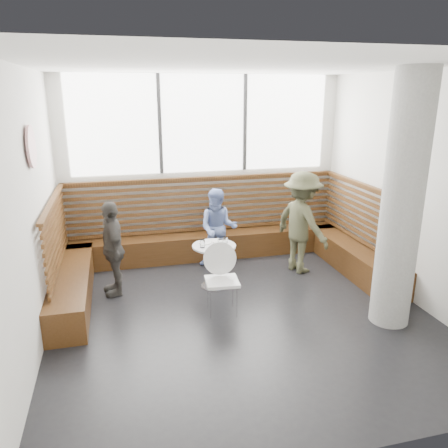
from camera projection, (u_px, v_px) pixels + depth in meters
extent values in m
cube|color=silver|center=(243.00, 201.00, 5.47)|extent=(5.00, 5.00, 3.20)
cube|color=black|center=(242.00, 315.00, 5.93)|extent=(5.00, 5.00, 0.01)
cube|color=white|center=(245.00, 66.00, 5.00)|extent=(5.00, 5.00, 0.01)
cube|color=white|center=(203.00, 124.00, 7.54)|extent=(4.50, 0.02, 1.65)
cube|color=#3F3F42|center=(160.00, 125.00, 7.35)|extent=(0.06, 0.04, 1.65)
cube|color=#3F3F42|center=(245.00, 123.00, 7.70)|extent=(0.06, 0.04, 1.65)
cube|color=#3E240F|center=(207.00, 245.00, 7.95)|extent=(5.00, 0.50, 0.45)
cube|color=#3E240F|center=(74.00, 280.00, 6.50)|extent=(0.50, 2.50, 0.45)
cube|color=#3E240F|center=(346.00, 253.00, 7.55)|extent=(0.50, 2.50, 0.45)
cube|color=#432710|center=(205.00, 204.00, 7.90)|extent=(4.88, 0.08, 0.98)
cube|color=#432710|center=(56.00, 234.00, 6.25)|extent=(0.08, 2.38, 0.98)
cube|color=#432710|center=(359.00, 212.00, 7.38)|extent=(0.08, 2.38, 0.98)
cylinder|color=gray|center=(402.00, 203.00, 5.34)|extent=(0.50, 0.50, 3.20)
cylinder|color=white|center=(31.00, 147.00, 5.06)|extent=(0.03, 0.50, 0.50)
cylinder|color=silver|center=(214.00, 286.00, 6.80)|extent=(0.42, 0.42, 0.02)
cylinder|color=silver|center=(214.00, 266.00, 6.70)|extent=(0.06, 0.06, 0.65)
cylinder|color=#B7B7BA|center=(214.00, 246.00, 6.60)|extent=(0.66, 0.66, 0.03)
cube|color=white|center=(222.00, 281.00, 5.86)|extent=(0.44, 0.42, 0.04)
cylinder|color=white|center=(219.00, 259.00, 5.96)|extent=(0.46, 0.10, 0.45)
cylinder|color=silver|center=(212.00, 305.00, 5.75)|extent=(0.02, 0.02, 0.45)
cylinder|color=silver|center=(238.00, 302.00, 5.83)|extent=(0.02, 0.02, 0.45)
cylinder|color=silver|center=(207.00, 294.00, 6.03)|extent=(0.02, 0.02, 0.45)
cylinder|color=silver|center=(232.00, 292.00, 6.12)|extent=(0.02, 0.02, 0.45)
imported|color=#4A4C32|center=(302.00, 223.00, 7.17)|extent=(0.97, 1.24, 1.69)
imported|color=#7388C7|center=(218.00, 228.00, 7.42)|extent=(0.78, 0.69, 1.36)
imported|color=#413E3B|center=(113.00, 248.00, 6.39)|extent=(0.45, 0.87, 1.42)
cylinder|color=white|center=(205.00, 243.00, 6.69)|extent=(0.19, 0.19, 0.01)
cylinder|color=white|center=(218.00, 241.00, 6.77)|extent=(0.20, 0.20, 0.01)
cylinder|color=white|center=(202.00, 244.00, 6.49)|extent=(0.08, 0.08, 0.12)
cylinder|color=white|center=(220.00, 243.00, 6.51)|extent=(0.08, 0.08, 0.12)
cylinder|color=white|center=(225.00, 241.00, 6.61)|extent=(0.07, 0.07, 0.12)
cube|color=#A5C64C|center=(221.00, 250.00, 6.40)|extent=(0.23, 0.19, 0.00)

